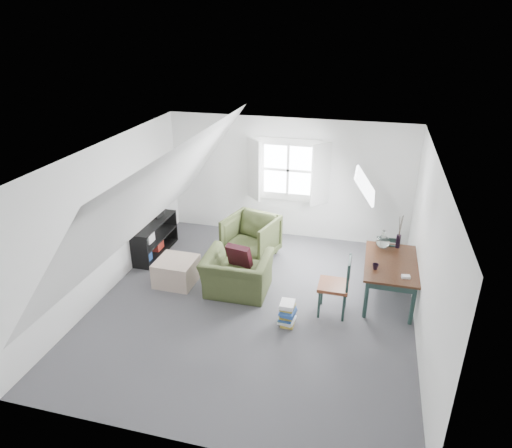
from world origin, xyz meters
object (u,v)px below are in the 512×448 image
(dining_chair_near, at_px, (336,285))
(armchair_far, at_px, (251,257))
(magazine_stack, at_px, (287,314))
(media_shelf, at_px, (152,240))
(ottoman, at_px, (176,271))
(dining_table, at_px, (391,267))
(armchair_near, at_px, (237,292))
(dining_chair_far, at_px, (385,255))

(dining_chair_near, bearing_deg, armchair_far, -117.37)
(armchair_far, bearing_deg, magazine_stack, -45.33)
(dining_chair_near, height_order, media_shelf, dining_chair_near)
(dining_chair_near, height_order, magazine_stack, dining_chair_near)
(armchair_far, distance_m, magazine_stack, 2.23)
(ottoman, height_order, dining_table, dining_table)
(dining_table, relative_size, magazine_stack, 3.73)
(armchair_near, relative_size, dining_table, 0.78)
(ottoman, xyz_separation_m, dining_chair_near, (2.77, -0.22, 0.29))
(dining_chair_near, bearing_deg, magazine_stack, -42.19)
(ottoman, xyz_separation_m, dining_chair_far, (3.51, 1.11, 0.22))
(dining_table, xyz_separation_m, media_shelf, (-4.46, 0.46, -0.30))
(armchair_far, relative_size, ottoman, 1.39)
(armchair_near, xyz_separation_m, magazine_stack, (0.99, -0.65, 0.19))
(dining_table, bearing_deg, dining_chair_far, 94.50)
(armchair_far, distance_m, dining_chair_near, 2.34)
(media_shelf, height_order, magazine_stack, media_shelf)
(armchair_far, xyz_separation_m, dining_table, (2.56, -0.84, 0.60))
(armchair_far, xyz_separation_m, magazine_stack, (1.09, -1.93, 0.19))
(dining_table, xyz_separation_m, dining_chair_near, (-0.81, -0.62, -0.09))
(dining_chair_near, relative_size, magazine_stack, 2.65)
(dining_table, bearing_deg, ottoman, -175.13)
(ottoman, relative_size, media_shelf, 0.50)
(media_shelf, bearing_deg, dining_table, -1.01)
(magazine_stack, bearing_deg, armchair_near, 146.53)
(armchair_far, relative_size, dining_chair_far, 1.08)
(armchair_near, xyz_separation_m, dining_chair_far, (2.39, 1.15, 0.45))
(armchair_near, bearing_deg, magazine_stack, 145.79)
(armchair_far, xyz_separation_m, dining_chair_near, (1.76, -1.46, 0.51))
(armchair_far, height_order, dining_table, dining_table)
(ottoman, xyz_separation_m, dining_table, (3.58, 0.40, 0.38))
(armchair_near, distance_m, dining_chair_far, 2.69)
(armchair_near, height_order, armchair_far, armchair_far)
(ottoman, bearing_deg, media_shelf, 135.70)
(ottoman, height_order, magazine_stack, ottoman)
(armchair_near, height_order, ottoman, ottoman)
(armchair_far, xyz_separation_m, media_shelf, (-1.90, -0.38, 0.31))
(armchair_far, height_order, magazine_stack, armchair_far)
(ottoman, bearing_deg, armchair_far, 50.60)
(dining_chair_far, distance_m, dining_chair_near, 1.52)
(ottoman, height_order, media_shelf, media_shelf)
(armchair_far, height_order, ottoman, ottoman)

